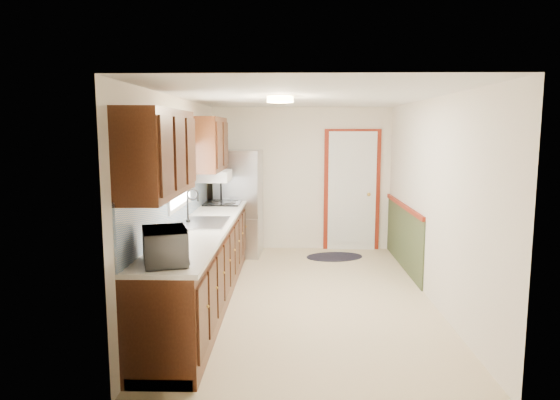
{
  "coord_description": "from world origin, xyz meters",
  "views": [
    {
      "loc": [
        -0.17,
        -5.91,
        2.02
      ],
      "look_at": [
        -0.31,
        0.29,
        1.15
      ],
      "focal_mm": 32.0,
      "sensor_mm": 36.0,
      "label": 1
    }
  ],
  "objects": [
    {
      "name": "microwave",
      "position": [
        -1.2,
        -1.95,
        1.11
      ],
      "size": [
        0.43,
        0.57,
        0.35
      ],
      "primitive_type": "imported",
      "rotation": [
        0.0,
        0.0,
        1.9
      ],
      "color": "white",
      "rests_on": "kitchen_run"
    },
    {
      "name": "rug",
      "position": [
        0.52,
        1.9,
        0.01
      ],
      "size": [
        1.0,
        0.74,
        0.01
      ],
      "primitive_type": "ellipsoid",
      "rotation": [
        0.0,
        0.0,
        0.19
      ],
      "color": "black",
      "rests_on": "ground"
    },
    {
      "name": "kitchen_run",
      "position": [
        -1.24,
        -0.29,
        0.81
      ],
      "size": [
        0.63,
        4.0,
        2.2
      ],
      "color": "#37190C",
      "rests_on": "ground"
    },
    {
      "name": "back_wall_trim",
      "position": [
        0.99,
        2.21,
        0.89
      ],
      "size": [
        1.12,
        2.3,
        2.08
      ],
      "color": "maroon",
      "rests_on": "ground"
    },
    {
      "name": "refrigerator",
      "position": [
        -1.02,
        2.05,
        0.85
      ],
      "size": [
        0.75,
        0.73,
        1.7
      ],
      "rotation": [
        0.0,
        0.0,
        -0.06
      ],
      "color": "#B7B7BC",
      "rests_on": "ground"
    },
    {
      "name": "room_shell",
      "position": [
        0.0,
        0.0,
        1.2
      ],
      "size": [
        3.2,
        5.2,
        2.52
      ],
      "color": "beige",
      "rests_on": "ground"
    },
    {
      "name": "cooktop",
      "position": [
        -1.19,
        1.4,
        0.95
      ],
      "size": [
        0.53,
        0.63,
        0.02
      ],
      "primitive_type": "cube",
      "color": "black",
      "rests_on": "kitchen_run"
    },
    {
      "name": "ceiling_fixture",
      "position": [
        -0.3,
        -0.2,
        2.36
      ],
      "size": [
        0.3,
        0.3,
        0.06
      ],
      "primitive_type": "cylinder",
      "color": "#FFD88C",
      "rests_on": "room_shell"
    }
  ]
}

